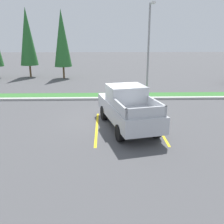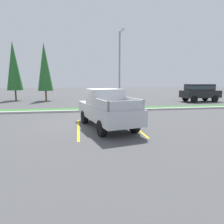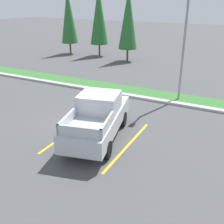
{
  "view_description": "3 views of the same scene",
  "coord_description": "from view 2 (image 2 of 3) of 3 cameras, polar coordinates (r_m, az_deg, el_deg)",
  "views": [
    {
      "loc": [
        -0.23,
        -12.92,
        4.45
      ],
      "look_at": [
        0.14,
        -0.91,
        0.83
      ],
      "focal_mm": 40.76,
      "sensor_mm": 36.0,
      "label": 1
    },
    {
      "loc": [
        -0.58,
        -11.64,
        2.58
      ],
      "look_at": [
        1.36,
        0.07,
        0.7
      ],
      "focal_mm": 32.5,
      "sensor_mm": 36.0,
      "label": 2
    },
    {
      "loc": [
        6.63,
        -10.59,
        6.14
      ],
      "look_at": [
        1.08,
        0.23,
        0.93
      ],
      "focal_mm": 43.29,
      "sensor_mm": 36.0,
      "label": 3
    }
  ],
  "objects": [
    {
      "name": "parking_line_near",
      "position": [
        11.05,
        -9.44,
        -4.61
      ],
      "size": [
        0.12,
        4.8,
        0.01
      ],
      "primitive_type": "cube",
      "color": "yellow",
      "rests_on": "ground"
    },
    {
      "name": "cypress_tree_center",
      "position": [
        26.75,
        -18.44,
        11.94
      ],
      "size": [
        1.84,
        1.84,
        7.09
      ],
      "color": "brown",
      "rests_on": "ground"
    },
    {
      "name": "curb_strip",
      "position": [
        16.84,
        -7.31,
        0.35
      ],
      "size": [
        56.0,
        0.4,
        0.15
      ],
      "primitive_type": "cube",
      "color": "#B2B2AD",
      "rests_on": "ground"
    },
    {
      "name": "grass_median",
      "position": [
        17.93,
        -7.44,
        0.73
      ],
      "size": [
        56.0,
        1.8,
        0.06
      ],
      "primitive_type": "cube",
      "color": "#387533",
      "rests_on": "ground"
    },
    {
      "name": "cypress_tree_left_inner",
      "position": [
        28.57,
        -25.94,
        11.59
      ],
      "size": [
        1.91,
        1.91,
        7.34
      ],
      "color": "brown",
      "rests_on": "ground"
    },
    {
      "name": "ground_plane",
      "position": [
        11.94,
        -6.4,
        -3.55
      ],
      "size": [
        120.0,
        120.0,
        0.0
      ],
      "primitive_type": "plane",
      "color": "#4C4C4F"
    },
    {
      "name": "parking_line_far",
      "position": [
        11.46,
        6.29,
        -4.05
      ],
      "size": [
        0.12,
        4.8,
        0.01
      ],
      "primitive_type": "cube",
      "color": "yellow",
      "rests_on": "ground"
    },
    {
      "name": "pickup_truck_main",
      "position": [
        11.01,
        -1.54,
        0.95
      ],
      "size": [
        3.02,
        5.51,
        2.1
      ],
      "color": "black",
      "rests_on": "ground"
    },
    {
      "name": "suv_distant",
      "position": [
        26.59,
        23.5,
        5.34
      ],
      "size": [
        4.73,
        2.23,
        2.1
      ],
      "color": "black",
      "rests_on": "ground"
    },
    {
      "name": "street_light",
      "position": [
        17.79,
        2.24,
        13.1
      ],
      "size": [
        0.24,
        1.49,
        6.63
      ],
      "color": "gray",
      "rests_on": "ground"
    }
  ]
}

